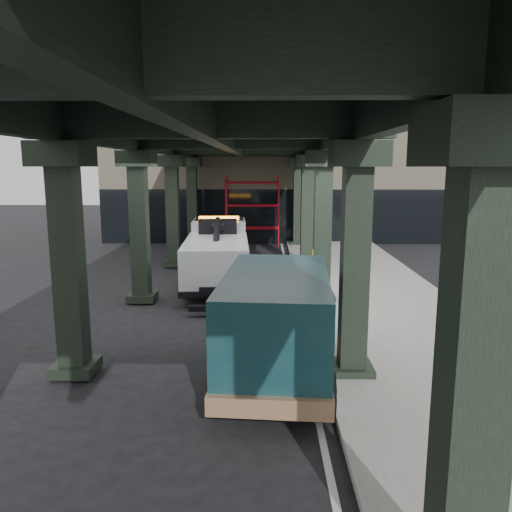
# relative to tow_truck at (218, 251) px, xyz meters

# --- Properties ---
(ground) EXTENTS (90.00, 90.00, 0.00)m
(ground) POSITION_rel_tow_truck_xyz_m (1.11, -4.92, -1.26)
(ground) COLOR black
(ground) RESTS_ON ground
(sidewalk) EXTENTS (5.00, 40.00, 0.15)m
(sidewalk) POSITION_rel_tow_truck_xyz_m (5.61, -2.92, -1.18)
(sidewalk) COLOR gray
(sidewalk) RESTS_ON ground
(lane_stripe) EXTENTS (0.12, 38.00, 0.01)m
(lane_stripe) POSITION_rel_tow_truck_xyz_m (2.81, -2.92, -1.25)
(lane_stripe) COLOR silver
(lane_stripe) RESTS_ON ground
(viaduct) EXTENTS (7.40, 32.00, 6.40)m
(viaduct) POSITION_rel_tow_truck_xyz_m (0.71, -2.92, 4.20)
(viaduct) COLOR black
(viaduct) RESTS_ON ground
(building) EXTENTS (22.00, 10.00, 8.00)m
(building) POSITION_rel_tow_truck_xyz_m (3.11, 15.08, 2.74)
(building) COLOR #C6B793
(building) RESTS_ON ground
(scaffolding) EXTENTS (3.08, 0.88, 4.00)m
(scaffolding) POSITION_rel_tow_truck_xyz_m (1.11, 9.73, 0.85)
(scaffolding) COLOR red
(scaffolding) RESTS_ON ground
(tow_truck) EXTENTS (2.69, 7.98, 2.58)m
(tow_truck) POSITION_rel_tow_truck_xyz_m (0.00, 0.00, 0.00)
(tow_truck) COLOR black
(tow_truck) RESTS_ON ground
(towed_van) EXTENTS (2.64, 5.88, 2.33)m
(towed_van) POSITION_rel_tow_truck_xyz_m (2.10, -8.78, -0.00)
(towed_van) COLOR #11383E
(towed_van) RESTS_ON ground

